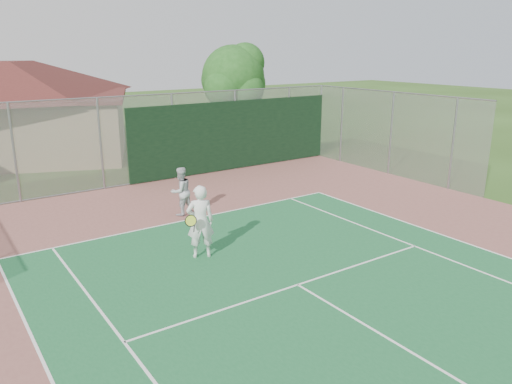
% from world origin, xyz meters
% --- Properties ---
extents(back_fence, '(20.08, 0.11, 3.53)m').
position_xyz_m(back_fence, '(2.11, 16.98, 1.67)').
color(back_fence, gray).
rests_on(back_fence, ground).
extents(side_fence_right, '(0.08, 9.00, 3.50)m').
position_xyz_m(side_fence_right, '(10.00, 12.50, 1.75)').
color(side_fence_right, gray).
rests_on(side_fence_right, ground).
extents(tree, '(3.99, 3.78, 5.56)m').
position_xyz_m(tree, '(7.93, 21.67, 3.65)').
color(tree, '#352313').
rests_on(tree, ground).
extents(player_white_front, '(1.01, 0.76, 1.92)m').
position_xyz_m(player_white_front, '(-1.05, 9.09, 0.96)').
color(player_white_front, silver).
rests_on(player_white_front, ground).
extents(player_grey_back, '(0.88, 0.75, 1.58)m').
position_xyz_m(player_grey_back, '(0.07, 12.48, 0.79)').
color(player_grey_back, '#B5B8BB').
rests_on(player_grey_back, ground).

